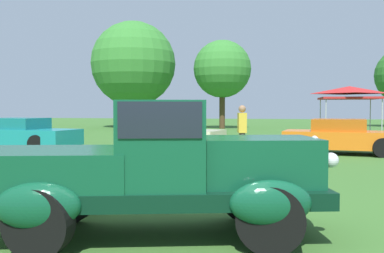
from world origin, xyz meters
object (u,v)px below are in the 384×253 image
at_px(spectator_near_truck, 242,131).
at_px(canopy_tent_left_field, 349,92).
at_px(show_car_teal, 22,134).
at_px(feature_pickup_truck, 155,168).
at_px(show_car_cream, 169,135).
at_px(show_car_orange, 342,137).

relative_size(spectator_near_truck, canopy_tent_left_field, 0.59).
height_order(show_car_teal, spectator_near_truck, spectator_near_truck).
bearing_deg(feature_pickup_truck, show_car_cream, 102.37).
height_order(show_car_cream, spectator_near_truck, spectator_near_truck).
xyz_separation_m(show_car_cream, show_car_orange, (6.21, -0.02, 0.00)).
distance_m(show_car_teal, spectator_near_truck, 8.92).
xyz_separation_m(spectator_near_truck, canopy_tent_left_field, (4.75, 10.13, 1.51)).
relative_size(feature_pickup_truck, show_car_teal, 0.95).
distance_m(show_car_teal, show_car_cream, 5.77).
relative_size(feature_pickup_truck, show_car_cream, 1.07).
relative_size(show_car_teal, show_car_cream, 1.13).
distance_m(feature_pickup_truck, spectator_near_truck, 8.14).
height_order(feature_pickup_truck, show_car_cream, feature_pickup_truck).
bearing_deg(feature_pickup_truck, canopy_tent_left_field, 73.86).
bearing_deg(show_car_teal, show_car_cream, 4.65).
height_order(show_car_teal, show_car_orange, same).
distance_m(spectator_near_truck, canopy_tent_left_field, 11.29).
relative_size(show_car_teal, show_car_orange, 1.10).
height_order(show_car_teal, show_car_cream, same).
relative_size(show_car_cream, show_car_orange, 0.97).
xyz_separation_m(feature_pickup_truck, spectator_near_truck, (0.53, 8.13, 0.05)).
height_order(feature_pickup_truck, canopy_tent_left_field, canopy_tent_left_field).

